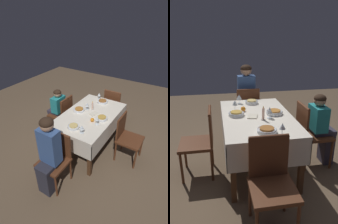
% 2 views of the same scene
% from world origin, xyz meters
% --- Properties ---
extents(ground_plane, '(8.00, 8.00, 0.00)m').
position_xyz_m(ground_plane, '(0.00, 0.00, 0.00)').
color(ground_plane, brown).
extents(dining_table, '(1.46, 0.90, 0.75)m').
position_xyz_m(dining_table, '(0.00, 0.00, 0.65)').
color(dining_table, silver).
rests_on(dining_table, ground_plane).
extents(chair_west, '(0.42, 0.42, 0.89)m').
position_xyz_m(chair_west, '(-1.00, 0.02, 0.50)').
color(chair_west, '#562D19').
rests_on(chair_west, ground_plane).
extents(chair_north, '(0.42, 0.42, 0.89)m').
position_xyz_m(chair_north, '(0.07, 0.73, 0.50)').
color(chair_north, '#562D19').
rests_on(chair_north, ground_plane).
extents(chair_east, '(0.42, 0.42, 0.89)m').
position_xyz_m(chair_east, '(1.00, -0.06, 0.50)').
color(chair_east, '#562D19').
rests_on(chair_east, ground_plane).
extents(chair_south, '(0.42, 0.42, 0.89)m').
position_xyz_m(chair_south, '(0.06, -0.73, 0.50)').
color(chair_south, '#562D19').
rests_on(chair_south, ground_plane).
extents(person_adult_denim, '(0.34, 0.30, 1.27)m').
position_xyz_m(person_adult_denim, '(-1.15, 0.02, 0.71)').
color(person_adult_denim, '#282833').
rests_on(person_adult_denim, ground_plane).
extents(person_child_teal, '(0.30, 0.33, 1.02)m').
position_xyz_m(person_child_teal, '(0.07, 0.89, 0.56)').
color(person_child_teal, '#383342').
rests_on(person_child_teal, ground_plane).
extents(bowl_west, '(0.20, 0.20, 0.06)m').
position_xyz_m(bowl_west, '(-0.52, 0.02, 0.78)').
color(bowl_west, silver).
rests_on(bowl_west, dining_table).
extents(wine_glass_west, '(0.08, 0.08, 0.14)m').
position_xyz_m(wine_glass_west, '(-0.56, -0.17, 0.85)').
color(wine_glass_west, white).
rests_on(wine_glass_west, dining_table).
extents(bowl_north, '(0.22, 0.22, 0.06)m').
position_xyz_m(bowl_north, '(-0.01, 0.24, 0.78)').
color(bowl_north, silver).
rests_on(bowl_north, dining_table).
extents(wine_glass_north, '(0.07, 0.07, 0.15)m').
position_xyz_m(wine_glass_north, '(0.12, 0.14, 0.85)').
color(wine_glass_north, white).
rests_on(wine_glass_north, dining_table).
extents(bowl_east, '(0.22, 0.22, 0.06)m').
position_xyz_m(bowl_east, '(0.53, 0.01, 0.78)').
color(bowl_east, silver).
rests_on(bowl_east, dining_table).
extents(wine_glass_east, '(0.07, 0.07, 0.14)m').
position_xyz_m(wine_glass_east, '(0.63, 0.15, 0.85)').
color(wine_glass_east, white).
rests_on(wine_glass_east, dining_table).
extents(bowl_south, '(0.20, 0.20, 0.06)m').
position_xyz_m(bowl_south, '(-0.04, -0.27, 0.78)').
color(bowl_south, silver).
rests_on(bowl_south, dining_table).
extents(wine_glass_south, '(0.07, 0.07, 0.15)m').
position_xyz_m(wine_glass_south, '(-0.23, -0.27, 0.86)').
color(wine_glass_south, white).
rests_on(wine_glass_south, dining_table).
extents(candle_centerpiece, '(0.06, 0.06, 0.18)m').
position_xyz_m(candle_centerpiece, '(0.17, 0.05, 0.82)').
color(candle_centerpiece, beige).
rests_on(candle_centerpiece, dining_table).
extents(orange_fruit, '(0.07, 0.07, 0.07)m').
position_xyz_m(orange_fruit, '(-0.20, -0.16, 0.79)').
color(orange_fruit, orange).
rests_on(orange_fruit, dining_table).
extents(napkin_red_folded, '(0.19, 0.16, 0.01)m').
position_xyz_m(napkin_red_folded, '(0.03, -0.06, 0.76)').
color(napkin_red_folded, beige).
rests_on(napkin_red_folded, dining_table).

